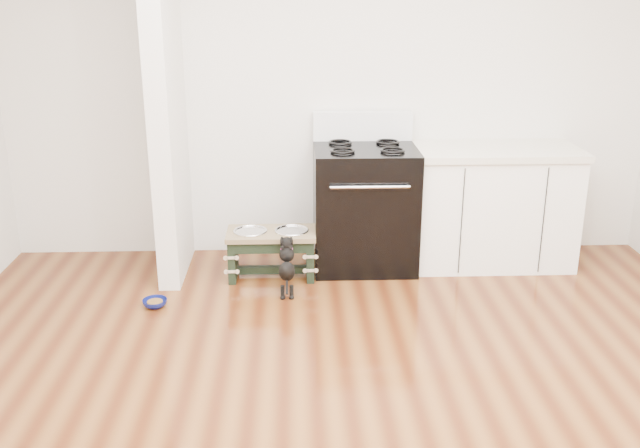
{
  "coord_description": "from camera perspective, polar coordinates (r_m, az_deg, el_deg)",
  "views": [
    {
      "loc": [
        -0.28,
        -2.97,
        2.08
      ],
      "look_at": [
        -0.11,
        1.54,
        0.54
      ],
      "focal_mm": 40.0,
      "sensor_mm": 36.0,
      "label": 1
    }
  ],
  "objects": [
    {
      "name": "cabinet_run",
      "position": [
        5.61,
        13.58,
        1.4
      ],
      "size": [
        1.24,
        0.64,
        0.91
      ],
      "color": "white",
      "rests_on": "ground"
    },
    {
      "name": "dog_feeder",
      "position": [
        5.24,
        -3.92,
        -1.66
      ],
      "size": [
        0.65,
        0.35,
        0.37
      ],
      "color": "black",
      "rests_on": "ground"
    },
    {
      "name": "floor_bowl",
      "position": [
        4.96,
        -13.07,
        -6.18
      ],
      "size": [
        0.19,
        0.19,
        0.05
      ],
      "rotation": [
        0.0,
        0.0,
        0.15
      ],
      "color": "#0C145A",
      "rests_on": "ground"
    },
    {
      "name": "puppy",
      "position": [
        4.97,
        -2.67,
        -3.25
      ],
      "size": [
        0.11,
        0.33,
        0.39
      ],
      "color": "black",
      "rests_on": "ground"
    },
    {
      "name": "room_shell",
      "position": [
        3.02,
        3.21,
        9.98
      ],
      "size": [
        5.0,
        5.0,
        5.0
      ],
      "color": "silver",
      "rests_on": "ground"
    },
    {
      "name": "oven_range",
      "position": [
        5.4,
        3.58,
        1.52
      ],
      "size": [
        0.76,
        0.69,
        1.14
      ],
      "color": "black",
      "rests_on": "ground"
    },
    {
      "name": "partition_wall",
      "position": [
        5.2,
        -12.24,
        10.33
      ],
      "size": [
        0.15,
        0.8,
        2.7
      ],
      "primitive_type": "cube",
      "color": "silver",
      "rests_on": "ground"
    },
    {
      "name": "ground",
      "position": [
        3.64,
        2.73,
        -16.1
      ],
      "size": [
        5.0,
        5.0,
        0.0
      ],
      "primitive_type": "plane",
      "color": "#4A1F0D",
      "rests_on": "ground"
    }
  ]
}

